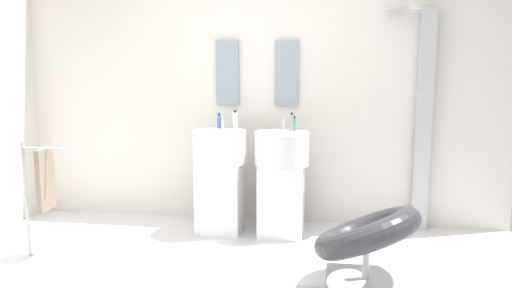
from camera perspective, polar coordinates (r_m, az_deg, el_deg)
name	(u,v)px	position (r m, az deg, el deg)	size (l,w,h in m)	color
rear_partition	(258,89)	(5.17, 0.19, 5.91)	(4.80, 0.10, 2.60)	silver
pedestal_sink_left	(220,177)	(4.91, -3.91, -3.56)	(0.49, 0.49, 1.05)	white
pedestal_sink_right	(282,179)	(4.82, 2.77, -3.80)	(0.49, 0.49, 1.05)	white
vanity_mirror_left	(227,73)	(5.15, -3.11, 7.65)	(0.22, 0.03, 0.62)	#8C9EA8
vanity_mirror_right	(287,73)	(5.06, 3.30, 7.61)	(0.22, 0.03, 0.62)	#8C9EA8
shower_column	(422,116)	(5.08, 17.46, 2.89)	(0.49, 0.24, 2.05)	#B7BABF
lounge_chair	(367,240)	(3.87, 11.83, -10.04)	(1.06, 1.05, 0.65)	#B7BABF
towel_rack	(42,182)	(4.58, -22.01, -3.80)	(0.37, 0.22, 0.95)	#B7BABF
soap_bottle_blue	(219,121)	(4.99, -4.01, 2.47)	(0.04, 0.04, 0.14)	#4C72B7
soap_bottle_green	(294,124)	(4.82, 4.12, 2.16)	(0.05, 0.05, 0.13)	#59996B
soap_bottle_white	(235,122)	(4.72, -2.26, 2.40)	(0.04, 0.04, 0.20)	white
soap_bottle_grey	(292,122)	(4.82, 3.86, 2.35)	(0.04, 0.04, 0.17)	#99999E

